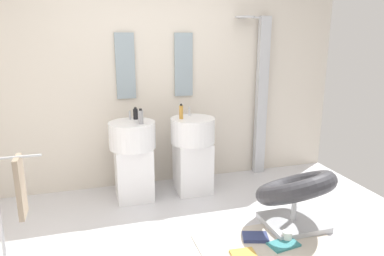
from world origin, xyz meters
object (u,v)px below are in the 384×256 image
object	(u,v)px
pedestal_sink_left	(133,156)
soap_bottle_black	(136,114)
lounge_chair	(295,192)
soap_bottle_grey	(141,117)
shower_column	(261,94)
coffee_mug	(287,236)
soap_bottle_amber	(181,112)
magazine_ochre	(245,256)
magazine_navy	(255,237)
pedestal_sink_right	(193,151)
magazine_teal	(284,244)
towel_rack	(17,190)

from	to	relation	value
pedestal_sink_left	soap_bottle_black	bearing A→B (deg)	64.91
lounge_chair	soap_bottle_grey	distance (m)	1.75
shower_column	lounge_chair	world-z (taller)	shower_column
pedestal_sink_left	coffee_mug	size ratio (longest dim) A/B	11.44
soap_bottle_amber	lounge_chair	bearing A→B (deg)	-51.94
lounge_chair	soap_bottle_black	world-z (taller)	soap_bottle_black
soap_bottle_amber	pedestal_sink_left	bearing A→B (deg)	-179.35
pedestal_sink_left	soap_bottle_amber	distance (m)	0.74
shower_column	magazine_ochre	world-z (taller)	shower_column
shower_column	soap_bottle_grey	xyz separation A→B (m)	(-1.64, -0.44, -0.11)
pedestal_sink_left	soap_bottle_amber	size ratio (longest dim) A/B	5.76
shower_column	magazine_navy	distance (m)	2.03
pedestal_sink_left	magazine_ochre	distance (m)	1.68
magazine_ochre	coffee_mug	world-z (taller)	coffee_mug
magazine_navy	soap_bottle_amber	size ratio (longest dim) A/B	1.32
shower_column	soap_bottle_black	world-z (taller)	shower_column
lounge_chair	soap_bottle_amber	world-z (taller)	soap_bottle_amber
shower_column	coffee_mug	xyz separation A→B (m)	(-0.52, -1.65, -1.03)
pedestal_sink_right	magazine_ochre	distance (m)	1.51
magazine_teal	soap_bottle_black	size ratio (longest dim) A/B	1.92
magazine_navy	soap_bottle_grey	bearing A→B (deg)	145.15
towel_rack	magazine_navy	size ratio (longest dim) A/B	4.17
pedestal_sink_left	shower_column	size ratio (longest dim) A/B	0.49
pedestal_sink_right	magazine_navy	xyz separation A→B (m)	(0.24, -1.20, -0.47)
pedestal_sink_right	magazine_navy	world-z (taller)	pedestal_sink_right
pedestal_sink_left	magazine_teal	distance (m)	1.84
pedestal_sink_left	pedestal_sink_right	size ratio (longest dim) A/B	1.00
pedestal_sink_right	soap_bottle_black	distance (m)	0.79
towel_rack	magazine_teal	distance (m)	2.29
magazine_ochre	towel_rack	bearing A→B (deg)	168.64
coffee_mug	shower_column	bearing A→B (deg)	72.34
soap_bottle_amber	magazine_teal	bearing A→B (deg)	-67.69
pedestal_sink_left	coffee_mug	bearing A→B (deg)	-47.46
coffee_mug	pedestal_sink_right	bearing A→B (deg)	111.00
shower_column	magazine_teal	size ratio (longest dim) A/B	7.70
pedestal_sink_left	shower_column	bearing A→B (deg)	11.09
pedestal_sink_right	magazine_ochre	bearing A→B (deg)	-88.97
soap_bottle_black	soap_bottle_grey	world-z (taller)	soap_bottle_grey
magazine_teal	magazine_ochre	world-z (taller)	same
shower_column	soap_bottle_amber	size ratio (longest dim) A/B	11.87
magazine_teal	soap_bottle_grey	size ratio (longest dim) A/B	1.60
lounge_chair	towel_rack	size ratio (longest dim) A/B	1.07
pedestal_sink_left	coffee_mug	xyz separation A→B (m)	(1.20, -1.31, -0.45)
pedestal_sink_left	soap_bottle_amber	bearing A→B (deg)	0.65
soap_bottle_black	soap_bottle_grey	size ratio (longest dim) A/B	0.83
lounge_chair	shower_column	bearing A→B (deg)	77.34
towel_rack	soap_bottle_amber	size ratio (longest dim) A/B	5.50
pedestal_sink_right	magazine_ochre	size ratio (longest dim) A/B	4.62
coffee_mug	soap_bottle_amber	bearing A→B (deg)	115.87
lounge_chair	soap_bottle_amber	bearing A→B (deg)	128.06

